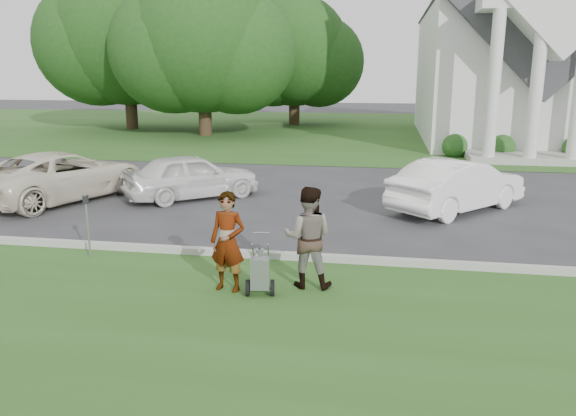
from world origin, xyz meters
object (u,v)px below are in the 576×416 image
(tree_left, at_px, (202,46))
(person_right, at_px, (308,238))
(car_b, at_px, (192,176))
(parking_meter_near, at_px, (87,218))
(car_d, at_px, (458,185))
(tree_far, at_px, (127,39))
(car_a, at_px, (63,176))
(tree_back, at_px, (294,56))
(striping_cart, at_px, (260,274))
(person_left, at_px, (228,243))
(church, at_px, (514,28))

(tree_left, xyz_separation_m, person_right, (9.24, -22.79, -4.23))
(car_b, bearing_deg, parking_meter_near, 138.78)
(car_b, height_order, car_d, car_d)
(car_d, bearing_deg, tree_far, -4.72)
(car_a, bearing_deg, tree_back, -74.75)
(tree_far, height_order, car_d, tree_far)
(striping_cart, distance_m, person_left, 0.76)
(person_right, relative_size, car_a, 0.35)
(striping_cart, distance_m, car_d, 7.76)
(church, relative_size, tree_back, 2.51)
(car_d, bearing_deg, person_left, 97.67)
(church, relative_size, car_d, 5.68)
(person_left, xyz_separation_m, car_b, (-3.02, 6.80, -0.18))
(person_right, relative_size, car_d, 0.42)
(person_right, xyz_separation_m, parking_meter_near, (-4.50, 0.77, -0.05))
(tree_left, bearing_deg, parking_meter_near, -77.86)
(tree_left, distance_m, person_left, 24.88)
(person_left, relative_size, car_b, 0.43)
(tree_back, height_order, striping_cart, tree_back)
(church, bearing_deg, car_a, -130.68)
(church, distance_m, parking_meter_near, 26.69)
(striping_cart, bearing_deg, church, 60.68)
(tree_left, distance_m, parking_meter_near, 22.93)
(striping_cart, relative_size, car_a, 0.20)
(person_left, bearing_deg, tree_back, 106.70)
(tree_left, xyz_separation_m, car_d, (12.43, -16.64, -4.41))
(person_left, height_order, parking_meter_near, person_left)
(church, xyz_separation_m, striping_cart, (-8.50, -24.45, -5.56))
(tree_far, xyz_separation_m, car_a, (7.27, -20.18, -4.98))
(tree_far, distance_m, car_b, 22.81)
(person_right, height_order, parking_meter_near, person_right)
(person_left, bearing_deg, car_d, 65.09)
(church, distance_m, tree_left, 17.07)
(tree_back, bearing_deg, church, -27.85)
(church, height_order, tree_far, church)
(tree_far, xyz_separation_m, car_b, (10.92, -19.39, -5.03))
(striping_cart, bearing_deg, car_d, 49.53)
(striping_cart, relative_size, parking_meter_near, 0.76)
(tree_far, relative_size, person_left, 6.83)
(tree_back, height_order, car_a, tree_back)
(tree_far, height_order, car_a, tree_far)
(tree_far, height_order, car_b, tree_far)
(parking_meter_near, relative_size, car_b, 0.33)
(tree_back, relative_size, car_d, 2.27)
(tree_far, height_order, striping_cart, tree_far)
(church, height_order, striping_cart, church)
(tree_back, xyz_separation_m, striping_cart, (4.51, -31.33, -4.35))
(person_left, bearing_deg, tree_left, 118.40)
(tree_left, bearing_deg, car_d, -53.24)
(person_right, bearing_deg, church, -109.07)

